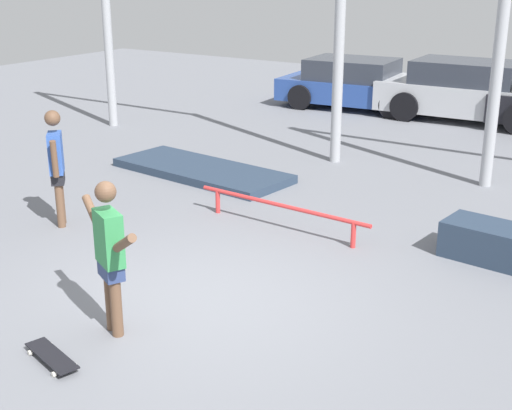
% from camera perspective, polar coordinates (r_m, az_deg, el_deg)
% --- Properties ---
extents(ground_plane, '(36.00, 36.00, 0.00)m').
position_cam_1_polar(ground_plane, '(8.25, -4.50, -7.62)').
color(ground_plane, slate).
extents(skateboarder, '(1.30, 0.72, 1.65)m').
position_cam_1_polar(skateboarder, '(7.33, -11.62, -3.59)').
color(skateboarder, brown).
rests_on(skateboarder, ground_plane).
extents(skateboard, '(0.79, 0.41, 0.08)m').
position_cam_1_polar(skateboard, '(7.31, -16.03, -11.54)').
color(skateboard, black).
rests_on(skateboard, ground_plane).
extents(manual_pad, '(3.49, 1.66, 0.15)m').
position_cam_1_polar(manual_pad, '(13.00, -4.37, 2.78)').
color(manual_pad, '#28384C').
rests_on(manual_pad, ground_plane).
extents(grind_rail, '(2.89, 0.24, 0.39)m').
position_cam_1_polar(grind_rail, '(10.23, 2.03, -0.28)').
color(grind_rail, red).
rests_on(grind_rail, ground_plane).
extents(parked_car_blue, '(4.14, 2.23, 1.28)m').
position_cam_1_polar(parked_car_blue, '(19.13, 7.97, 9.54)').
color(parked_car_blue, '#284793').
rests_on(parked_car_blue, ground_plane).
extents(parked_car_silver, '(4.44, 2.05, 1.43)m').
position_cam_1_polar(parked_car_silver, '(18.12, 16.74, 8.66)').
color(parked_car_silver, '#B7BABF').
rests_on(parked_car_silver, ground_plane).
extents(bystander, '(0.55, 0.56, 1.71)m').
position_cam_1_polar(bystander, '(10.58, -15.67, 3.29)').
color(bystander, brown).
rests_on(bystander, ground_plane).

